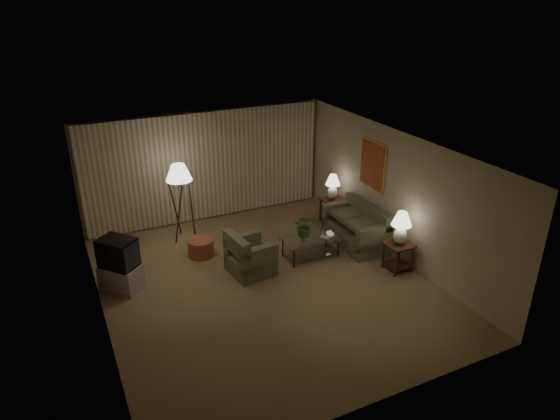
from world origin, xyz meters
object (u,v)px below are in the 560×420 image
object	(u,v)px
table_lamp_near	(401,225)
coffee_table	(311,245)
side_table_near	(398,252)
floor_lamp	(181,201)
tv_cabinet	(121,277)
ottoman	(201,247)
sofa	(355,229)
vase	(305,237)
armchair	(251,257)
table_lamp_far	(333,185)
crt_tv	(118,253)
side_table_far	(332,206)

from	to	relation	value
table_lamp_near	coffee_table	size ratio (longest dim) A/B	0.58
side_table_near	coffee_table	distance (m)	1.83
side_table_near	floor_lamp	size ratio (longest dim) A/B	0.34
tv_cabinet	ottoman	distance (m)	1.87
sofa	ottoman	distance (m)	3.43
sofa	vase	distance (m)	1.34
side_table_near	floor_lamp	xyz separation A→B (m)	(-3.55, 3.29, 0.53)
sofa	tv_cabinet	bearing A→B (deg)	-93.14
table_lamp_near	sofa	bearing A→B (deg)	96.34
table_lamp_near	ottoman	xyz separation A→B (m)	(-3.43, 2.32, -0.82)
side_table_near	vase	xyz separation A→B (m)	(-1.48, 1.25, 0.09)
armchair	vase	distance (m)	1.26
coffee_table	tv_cabinet	world-z (taller)	tv_cabinet
table_lamp_far	coffee_table	bearing A→B (deg)	-134.65
table_lamp_near	crt_tv	world-z (taller)	table_lamp_near
sofa	side_table_far	bearing A→B (deg)	174.07
table_lamp_far	crt_tv	distance (m)	5.28
coffee_table	vase	world-z (taller)	vase
table_lamp_far	coffee_table	size ratio (longest dim) A/B	0.51
table_lamp_near	armchair	bearing A→B (deg)	156.38
side_table_far	table_lamp_near	world-z (taller)	table_lamp_near
armchair	crt_tv	distance (m)	2.55
sofa	vase	size ratio (longest dim) A/B	10.09
ottoman	side_table_far	bearing A→B (deg)	4.69
armchair	table_lamp_far	xyz separation A→B (m)	(2.74, 1.40, 0.61)
coffee_table	floor_lamp	size ratio (longest dim) A/B	0.68
table_lamp_far	coffee_table	world-z (taller)	table_lamp_far
side_table_near	table_lamp_near	world-z (taller)	table_lamp_near
sofa	crt_tv	size ratio (longest dim) A/B	2.04
sofa	table_lamp_far	distance (m)	1.40
coffee_table	tv_cabinet	xyz separation A→B (m)	(-3.87, 0.46, -0.03)
table_lamp_near	floor_lamp	bearing A→B (deg)	137.20
tv_cabinet	table_lamp_far	bearing A→B (deg)	58.67
crt_tv	floor_lamp	world-z (taller)	floor_lamp
side_table_near	coffee_table	size ratio (longest dim) A/B	0.50
sofa	table_lamp_near	xyz separation A→B (m)	(0.15, -1.35, 0.65)
tv_cabinet	ottoman	size ratio (longest dim) A/B	1.55
table_lamp_near	floor_lamp	size ratio (longest dim) A/B	0.39
tv_cabinet	ottoman	xyz separation A→B (m)	(1.77, 0.61, -0.06)
side_table_near	crt_tv	size ratio (longest dim) A/B	0.74
floor_lamp	sofa	bearing A→B (deg)	-29.66
floor_lamp	crt_tv	bearing A→B (deg)	-136.32
sofa	armchair	xyz separation A→B (m)	(-2.59, -0.15, -0.01)
sofa	crt_tv	distance (m)	5.08
side_table_far	table_lamp_far	distance (m)	0.56
tv_cabinet	crt_tv	distance (m)	0.53
side_table_far	coffee_table	bearing A→B (deg)	-134.65
armchair	floor_lamp	distance (m)	2.31
armchair	tv_cabinet	world-z (taller)	armchair
table_lamp_near	ottoman	size ratio (longest dim) A/B	1.23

